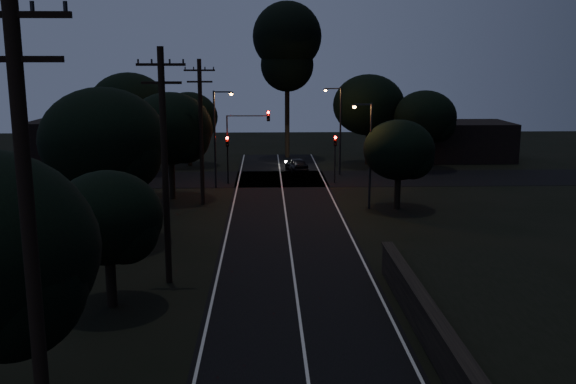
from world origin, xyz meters
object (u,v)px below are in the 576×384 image
signal_left (227,151)px  streetlight_a (217,132)px  tall_pine (287,46)px  car (297,164)px  utility_pole_mid (165,163)px  signal_right (335,150)px  signal_mast (247,133)px  streetlight_c (368,148)px  streetlight_b (338,125)px  utility_pole_far (201,130)px  utility_pole_near (32,273)px

signal_left → streetlight_a: 2.77m
tall_pine → signal_left: size_ratio=4.03×
tall_pine → car: (0.59, -9.00, -11.25)m
utility_pole_mid → signal_left: bearing=86.8°
signal_right → utility_pole_mid: bearing=-113.0°
signal_mast → car: signal_mast is taller
signal_mast → streetlight_c: 13.28m
signal_left → signal_right: same height
utility_pole_mid → streetlight_c: bearing=51.7°
utility_pole_mid → streetlight_b: utility_pole_mid is taller
utility_pole_far → tall_pine: (7.00, 23.00, 6.43)m
car → tall_pine: bearing=-98.7°
streetlight_c → car: size_ratio=1.94×
tall_pine → streetlight_c: 26.56m
utility_pole_mid → car: size_ratio=2.85×
utility_pole_near → streetlight_a: (0.69, 40.00, -1.61)m
signal_left → streetlight_a: streetlight_a is taller
tall_pine → car: tall_pine is taller
utility_pole_near → signal_mast: utility_pole_near is taller
signal_mast → streetlight_a: size_ratio=0.78×
streetlight_c → tall_pine: bearing=100.9°
tall_pine → streetlight_b: size_ratio=2.06×
tall_pine → signal_mast: tall_pine is taller
utility_pole_far → signal_left: 8.53m
streetlight_a → streetlight_b: size_ratio=1.00×
signal_left → tall_pine: bearing=69.5°
utility_pole_far → signal_right: 13.53m
streetlight_b → utility_pole_near: bearing=-103.8°
streetlight_a → utility_pole_far: bearing=-96.6°
utility_pole_far → tall_pine: 24.89m
tall_pine → signal_right: (3.60, -15.01, -9.07)m
signal_left → utility_pole_mid: bearing=-93.2°
signal_mast → streetlight_b: 9.15m
utility_pole_near → streetlight_a: size_ratio=1.50×
signal_mast → streetlight_a: (-2.39, -1.99, 0.30)m
tall_pine → streetlight_c: (4.83, -25.00, -7.56)m
streetlight_a → streetlight_c: bearing=-35.7°
tall_pine → streetlight_b: (4.31, -11.00, -7.27)m
utility_pole_mid → signal_right: size_ratio=2.68×
utility_pole_mid → streetlight_c: (11.83, 15.00, -1.39)m
signal_left → utility_pole_near: bearing=-91.9°
signal_mast → streetlight_c: (8.74, -9.99, 0.01)m
utility_pole_mid → signal_mast: size_ratio=1.76×
utility_pole_far → streetlight_b: bearing=46.7°
signal_left → car: 8.90m
streetlight_b → tall_pine: bearing=111.4°
streetlight_b → streetlight_c: streetlight_b is taller
utility_pole_near → tall_pine: tall_pine is taller
signal_right → utility_pole_far: bearing=-143.0°
tall_pine → signal_left: bearing=-110.5°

